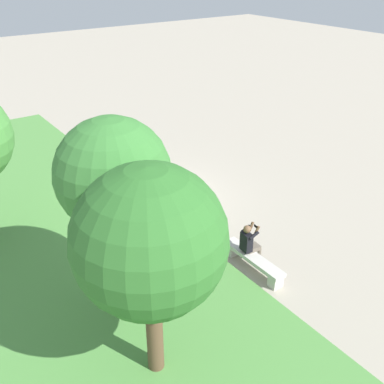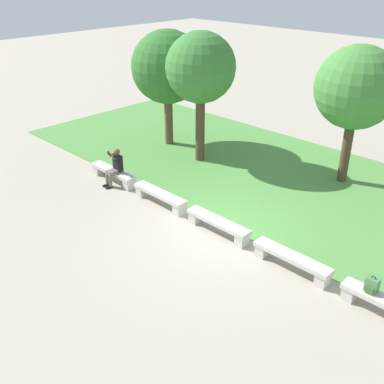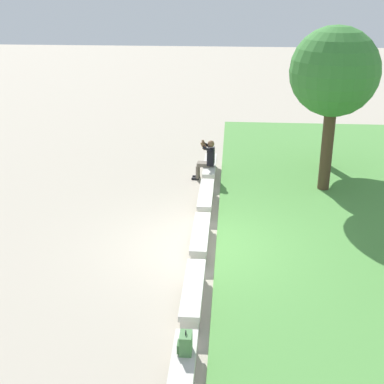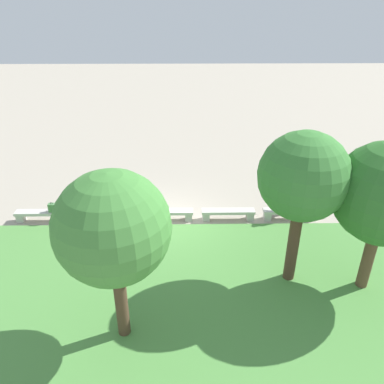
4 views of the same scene
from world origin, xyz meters
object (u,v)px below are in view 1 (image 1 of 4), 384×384
object	(u,v)px
bench_far	(126,168)
tree_right_background	(150,241)
bench_main	(253,260)
bench_mid	(159,192)
backpack	(103,145)
bench_end	(100,148)
bench_near	(200,222)
tree_behind_wall	(113,176)
person_photographer	(250,242)

from	to	relation	value
bench_far	tree_right_background	xyz separation A→B (m)	(-8.82, 3.99, 2.96)
bench_main	tree_right_background	bearing A→B (deg)	108.30
bench_far	tree_right_background	bearing A→B (deg)	155.68
bench_mid	backpack	size ratio (longest dim) A/B	5.03
bench_mid	bench_far	distance (m)	2.50
bench_main	backpack	size ratio (longest dim) A/B	5.03
tree_right_background	bench_end	bearing A→B (deg)	-19.39
bench_near	tree_behind_wall	xyz separation A→B (m)	(-1.61, 3.59, 3.29)
person_photographer	bench_far	bearing A→B (deg)	0.61
bench_main	bench_end	distance (m)	10.00
bench_end	backpack	distance (m)	0.56
bench_end	bench_main	bearing A→B (deg)	180.00
bench_mid	person_photographer	world-z (taller)	person_photographer
person_photographer	bench_main	bearing A→B (deg)	164.19
bench_end	bench_mid	bearing A→B (deg)	180.00
bench_end	tree_right_background	distance (m)	12.36
bench_near	bench_far	xyz separation A→B (m)	(5.00, 0.00, 0.00)
person_photographer	tree_right_background	xyz separation A→B (m)	(-1.59, 4.06, 2.53)
person_photographer	tree_right_background	distance (m)	5.04
bench_far	tree_right_background	distance (m)	10.12
bench_main	person_photographer	world-z (taller)	person_photographer
bench_mid	bench_end	world-z (taller)	same
bench_end	person_photographer	world-z (taller)	person_photographer
bench_far	tree_right_background	size ratio (longest dim) A/B	0.45
bench_near	person_photographer	size ratio (longest dim) A/B	1.63
bench_main	bench_end	bearing A→B (deg)	0.00
person_photographer	tree_behind_wall	world-z (taller)	tree_behind_wall
bench_far	person_photographer	world-z (taller)	person_photographer
tree_right_background	person_photographer	bearing A→B (deg)	-68.61
bench_mid	tree_behind_wall	bearing A→B (deg)	138.87
tree_behind_wall	bench_main	bearing A→B (deg)	-103.98
bench_mid	backpack	world-z (taller)	backpack
bench_mid	backpack	distance (m)	4.56
bench_far	person_photographer	xyz separation A→B (m)	(-7.23, -0.08, 0.43)
bench_mid	tree_behind_wall	size ratio (longest dim) A/B	0.44
bench_near	bench_mid	size ratio (longest dim) A/B	1.00
tree_behind_wall	tree_right_background	bearing A→B (deg)	169.80
bench_near	tree_right_background	size ratio (longest dim) A/B	0.45
bench_near	tree_right_background	xyz separation A→B (m)	(-3.82, 3.99, 2.96)
bench_mid	tree_behind_wall	xyz separation A→B (m)	(-4.11, 3.59, 3.29)
bench_near	bench_end	size ratio (longest dim) A/B	1.00
bench_mid	backpack	xyz separation A→B (m)	(4.55, 0.02, 0.32)
bench_mid	bench_far	bearing A→B (deg)	0.00
bench_near	bench_far	world-z (taller)	same
bench_near	bench_far	distance (m)	5.00
person_photographer	bench_near	bearing A→B (deg)	1.99
bench_far	bench_end	size ratio (longest dim) A/B	1.00
bench_far	bench_mid	bearing A→B (deg)	180.00
bench_mid	bench_far	xyz separation A→B (m)	(2.50, 0.00, 0.00)
tree_right_background	bench_main	bearing A→B (deg)	-71.70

